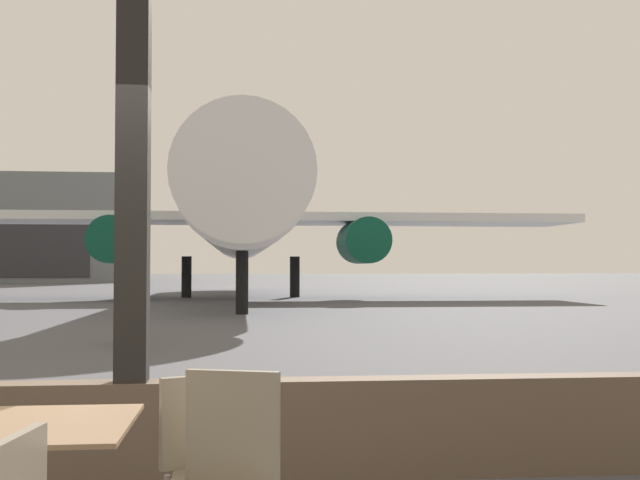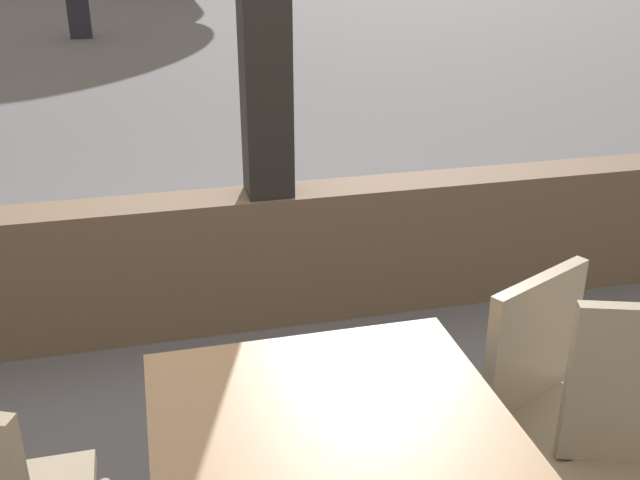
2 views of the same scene
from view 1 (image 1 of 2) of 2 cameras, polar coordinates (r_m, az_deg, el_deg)
The scene contains 7 objects.
ground_plane at distance 45.14m, azimuth -6.69°, elevation -3.65°, with size 220.00×220.00×0.00m, color #4C4C51.
window_frame at distance 5.16m, azimuth -13.33°, elevation -2.54°, with size 7.58×0.24×3.65m.
cafe_chair_window_left at distance 3.65m, azimuth -7.79°, elevation -15.23°, with size 0.51×0.51×0.87m.
cafe_chair_window_right at distance 3.33m, azimuth -6.87°, elevation -16.05°, with size 0.48×0.48×0.93m.
airplane at distance 34.15m, azimuth -5.68°, elevation 2.05°, with size 29.17×30.21×10.66m.
ground_crew_worker at distance 14.32m, azimuth -13.65°, elevation -3.72°, with size 0.42×0.44×1.74m.
distant_hangar at distance 77.86m, azimuth -20.15°, elevation 0.63°, with size 19.34×14.30×9.36m.
Camera 1 is at (0.67, -5.11, 1.36)m, focal length 44.54 mm.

